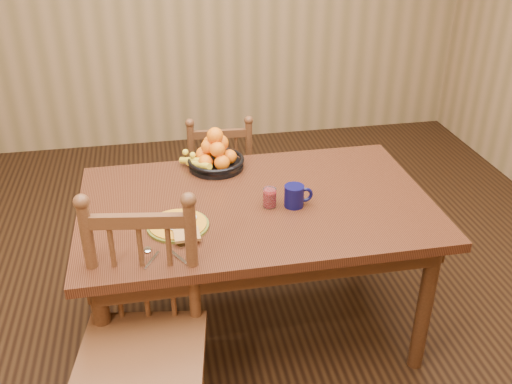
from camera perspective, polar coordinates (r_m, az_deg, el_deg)
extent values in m
cube|color=black|center=(3.06, 0.00, -13.31)|extent=(4.50, 5.00, 0.01)
cube|color=black|center=(2.62, 0.00, -1.39)|extent=(1.60, 1.00, 0.04)
cube|color=#321B0D|center=(3.02, -1.48, 1.37)|extent=(1.40, 0.04, 0.10)
cube|color=#321B0D|center=(2.32, 1.95, -8.09)|extent=(1.40, 0.04, 0.10)
cube|color=#321B0D|center=(2.86, 14.31, -1.25)|extent=(0.04, 0.84, 0.10)
cube|color=#321B0D|center=(2.64, -15.57, -4.16)|extent=(0.04, 0.84, 0.10)
cylinder|color=#321B0D|center=(2.51, -14.66, -14.89)|extent=(0.07, 0.07, 0.70)
cylinder|color=#321B0D|center=(2.73, 16.50, -10.94)|extent=(0.07, 0.07, 0.70)
cylinder|color=#321B0D|center=(3.14, -14.11, -4.84)|extent=(0.07, 0.07, 0.70)
cylinder|color=#321B0D|center=(3.32, 10.65, -2.40)|extent=(0.07, 0.07, 0.70)
cube|color=#432314|center=(3.52, -3.65, 0.95)|extent=(0.42, 0.40, 0.04)
cylinder|color=#432314|center=(3.76, -1.26, -0.67)|extent=(0.03, 0.03, 0.39)
cylinder|color=#432314|center=(3.75, -6.20, -0.98)|extent=(0.03, 0.03, 0.39)
cylinder|color=#432314|center=(3.50, -0.71, -3.12)|extent=(0.03, 0.03, 0.39)
cylinder|color=#432314|center=(3.48, -6.03, -3.47)|extent=(0.03, 0.03, 0.39)
cylinder|color=#432314|center=(3.27, -0.71, 3.36)|extent=(0.04, 0.04, 0.47)
cylinder|color=#432314|center=(3.25, -6.42, 3.02)|extent=(0.04, 0.04, 0.47)
cylinder|color=#432314|center=(3.28, -3.53, 2.49)|extent=(0.02, 0.02, 0.36)
cube|color=#432314|center=(3.19, -3.65, 5.83)|extent=(0.33, 0.05, 0.05)
cube|color=#432314|center=(2.26, -11.35, -15.77)|extent=(0.53, 0.51, 0.04)
cylinder|color=#432314|center=(2.60, -14.57, -16.76)|extent=(0.04, 0.04, 0.46)
cylinder|color=#432314|center=(2.54, -5.73, -17.00)|extent=(0.04, 0.04, 0.46)
cylinder|color=#432314|center=(2.28, -16.09, -7.00)|extent=(0.05, 0.05, 0.55)
cylinder|color=#432314|center=(2.21, -6.37, -7.05)|extent=(0.05, 0.05, 0.55)
cylinder|color=#432314|center=(2.27, -11.17, -8.14)|extent=(0.02, 0.02, 0.43)
cube|color=#432314|center=(2.13, -11.78, -2.88)|extent=(0.38, 0.09, 0.05)
cylinder|color=#59601E|center=(2.44, -7.81, -3.36)|extent=(0.26, 0.26, 0.01)
cylinder|color=orange|center=(2.44, -7.82, -3.22)|extent=(0.24, 0.24, 0.01)
ellipsoid|color=silver|center=(2.46, -8.93, -2.67)|extent=(0.08, 0.08, 0.01)
cube|color=#F2E08C|center=(2.46, -8.95, -2.45)|extent=(0.02, 0.02, 0.01)
ellipsoid|color=silver|center=(2.46, -6.84, -2.54)|extent=(0.08, 0.08, 0.01)
cube|color=#F2E08C|center=(2.46, -6.85, -2.32)|extent=(0.02, 0.02, 0.01)
ellipsoid|color=silver|center=(2.41, -7.79, -3.37)|extent=(0.08, 0.08, 0.01)
cube|color=#F2E08C|center=(2.40, -7.80, -3.15)|extent=(0.02, 0.02, 0.01)
cube|color=brown|center=(2.35, -6.93, -4.24)|extent=(0.11, 0.10, 0.01)
cube|color=silver|center=(2.26, -7.74, -6.48)|extent=(0.08, 0.13, 0.00)
cube|color=silver|center=(2.33, -7.59, -5.26)|extent=(0.05, 0.05, 0.00)
cube|color=silver|center=(2.26, -10.38, -6.72)|extent=(0.06, 0.11, 0.00)
ellipsoid|color=silver|center=(2.32, -10.81, -5.67)|extent=(0.03, 0.04, 0.01)
cylinder|color=#090934|center=(2.56, 3.83, -0.40)|extent=(0.09, 0.09, 0.10)
torus|color=#090934|center=(2.57, 4.95, -0.29)|extent=(0.07, 0.02, 0.07)
cylinder|color=black|center=(2.54, 3.86, 0.51)|extent=(0.08, 0.08, 0.00)
cylinder|color=silver|center=(2.55, 1.37, -0.56)|extent=(0.06, 0.06, 0.09)
cylinder|color=maroon|center=(2.56, 1.37, -0.70)|extent=(0.05, 0.05, 0.07)
cylinder|color=black|center=(2.92, -4.01, 2.61)|extent=(0.28, 0.28, 0.02)
torus|color=black|center=(2.91, -4.03, 3.23)|extent=(0.29, 0.29, 0.02)
cylinder|color=black|center=(2.92, -4.00, 2.47)|extent=(0.10, 0.10, 0.01)
sphere|color=orange|center=(2.91, -2.67, 3.56)|extent=(0.07, 0.07, 0.07)
sphere|color=orange|center=(2.96, -3.78, 4.06)|extent=(0.08, 0.08, 0.08)
sphere|color=orange|center=(2.93, -5.25, 3.76)|extent=(0.08, 0.08, 0.08)
sphere|color=orange|center=(2.86, -5.07, 3.00)|extent=(0.07, 0.07, 0.07)
sphere|color=orange|center=(2.84, -3.43, 2.95)|extent=(0.08, 0.08, 0.08)
sphere|color=orange|center=(2.90, -3.57, 4.92)|extent=(0.08, 0.08, 0.08)
sphere|color=orange|center=(2.88, -4.80, 4.58)|extent=(0.07, 0.07, 0.07)
sphere|color=orange|center=(2.84, -3.88, 4.28)|extent=(0.08, 0.08, 0.08)
sphere|color=orange|center=(2.85, -4.12, 5.66)|extent=(0.08, 0.08, 0.08)
sphere|color=orange|center=(2.92, -4.60, 4.93)|extent=(0.07, 0.07, 0.07)
cylinder|color=yellow|center=(2.86, -5.72, 2.74)|extent=(0.10, 0.17, 0.07)
cylinder|color=yellow|center=(2.91, -6.21, 3.13)|extent=(0.14, 0.15, 0.07)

